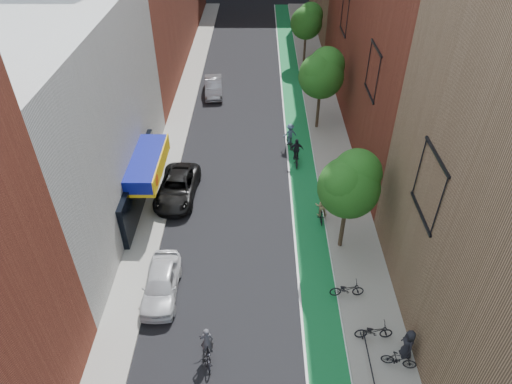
{
  "coord_description": "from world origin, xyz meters",
  "views": [
    {
      "loc": [
        0.8,
        -9.36,
        19.01
      ],
      "look_at": [
        0.64,
        13.29,
        1.5
      ],
      "focal_mm": 32.0,
      "sensor_mm": 36.0,
      "label": 1
    }
  ],
  "objects_px": {
    "cyclist_lane_near": "(321,209)",
    "cyclist_lane_mid": "(296,155)",
    "parked_car_black": "(177,188)",
    "cyclist_lane_far": "(290,137)",
    "cyclist_lead": "(207,349)",
    "pedestrian": "(408,344)",
    "parked_car_white": "(161,283)",
    "parked_car_silver": "(214,87)"
  },
  "relations": [
    {
      "from": "pedestrian",
      "to": "parked_car_white",
      "type": "bearing_deg",
      "value": -112.32
    },
    {
      "from": "parked_car_silver",
      "to": "cyclist_lane_mid",
      "type": "relative_size",
      "value": 2.2
    },
    {
      "from": "cyclist_lead",
      "to": "cyclist_lane_near",
      "type": "bearing_deg",
      "value": -132.26
    },
    {
      "from": "cyclist_lane_near",
      "to": "cyclist_lane_mid",
      "type": "distance_m",
      "value": 6.39
    },
    {
      "from": "cyclist_lead",
      "to": "cyclist_lane_mid",
      "type": "height_order",
      "value": "cyclist_lane_mid"
    },
    {
      "from": "parked_car_silver",
      "to": "pedestrian",
      "type": "height_order",
      "value": "pedestrian"
    },
    {
      "from": "parked_car_black",
      "to": "cyclist_lane_far",
      "type": "bearing_deg",
      "value": 42.12
    },
    {
      "from": "cyclist_lead",
      "to": "cyclist_lane_near",
      "type": "relative_size",
      "value": 1.02
    },
    {
      "from": "pedestrian",
      "to": "parked_car_silver",
      "type": "bearing_deg",
      "value": -163.27
    },
    {
      "from": "parked_car_black",
      "to": "cyclist_lead",
      "type": "relative_size",
      "value": 2.65
    },
    {
      "from": "parked_car_black",
      "to": "parked_car_silver",
      "type": "distance_m",
      "value": 15.7
    },
    {
      "from": "parked_car_white",
      "to": "parked_car_black",
      "type": "xyz_separation_m",
      "value": [
        -0.34,
        8.27,
        -0.01
      ]
    },
    {
      "from": "parked_car_black",
      "to": "parked_car_silver",
      "type": "xyz_separation_m",
      "value": [
        1.14,
        15.66,
        0.0
      ]
    },
    {
      "from": "cyclist_lane_far",
      "to": "pedestrian",
      "type": "xyz_separation_m",
      "value": [
        4.4,
        -18.28,
        0.11
      ]
    },
    {
      "from": "parked_car_silver",
      "to": "cyclist_lane_far",
      "type": "distance_m",
      "value": 11.46
    },
    {
      "from": "parked_car_white",
      "to": "parked_car_silver",
      "type": "relative_size",
      "value": 0.97
    },
    {
      "from": "cyclist_lead",
      "to": "pedestrian",
      "type": "xyz_separation_m",
      "value": [
        9.1,
        0.11,
        0.33
      ]
    },
    {
      "from": "parked_car_white",
      "to": "parked_car_black",
      "type": "height_order",
      "value": "parked_car_white"
    },
    {
      "from": "parked_car_silver",
      "to": "cyclist_lane_near",
      "type": "bearing_deg",
      "value": -70.77
    },
    {
      "from": "parked_car_black",
      "to": "cyclist_lane_near",
      "type": "relative_size",
      "value": 2.71
    },
    {
      "from": "cyclist_lead",
      "to": "cyclist_lane_mid",
      "type": "relative_size",
      "value": 0.98
    },
    {
      "from": "cyclist_lead",
      "to": "cyclist_lane_mid",
      "type": "distance_m",
      "value": 16.82
    },
    {
      "from": "parked_car_black",
      "to": "cyclist_lane_near",
      "type": "distance_m",
      "value": 9.58
    },
    {
      "from": "parked_car_black",
      "to": "pedestrian",
      "type": "bearing_deg",
      "value": -41.38
    },
    {
      "from": "parked_car_white",
      "to": "cyclist_lane_mid",
      "type": "height_order",
      "value": "cyclist_lane_mid"
    },
    {
      "from": "cyclist_lane_near",
      "to": "cyclist_lane_far",
      "type": "relative_size",
      "value": 1.0
    },
    {
      "from": "parked_car_silver",
      "to": "cyclist_lane_near",
      "type": "height_order",
      "value": "cyclist_lane_near"
    },
    {
      "from": "parked_car_white",
      "to": "cyclist_lane_mid",
      "type": "distance_m",
      "value": 14.54
    },
    {
      "from": "parked_car_black",
      "to": "parked_car_silver",
      "type": "height_order",
      "value": "parked_car_silver"
    },
    {
      "from": "cyclist_lane_near",
      "to": "pedestrian",
      "type": "distance_m",
      "value": 10.07
    },
    {
      "from": "parked_car_black",
      "to": "pedestrian",
      "type": "xyz_separation_m",
      "value": [
        12.2,
        -11.94,
        0.25
      ]
    },
    {
      "from": "cyclist_lead",
      "to": "cyclist_lane_far",
      "type": "distance_m",
      "value": 18.99
    },
    {
      "from": "cyclist_lane_near",
      "to": "parked_car_black",
      "type": "bearing_deg",
      "value": -14.59
    },
    {
      "from": "parked_car_silver",
      "to": "cyclist_lane_far",
      "type": "xyz_separation_m",
      "value": [
        6.66,
        -9.32,
        0.14
      ]
    },
    {
      "from": "parked_car_silver",
      "to": "cyclist_lead",
      "type": "relative_size",
      "value": 2.25
    },
    {
      "from": "parked_car_black",
      "to": "pedestrian",
      "type": "relative_size",
      "value": 3.17
    },
    {
      "from": "parked_car_black",
      "to": "pedestrian",
      "type": "height_order",
      "value": "pedestrian"
    },
    {
      "from": "cyclist_lead",
      "to": "pedestrian",
      "type": "distance_m",
      "value": 9.11
    },
    {
      "from": "cyclist_lead",
      "to": "cyclist_lane_far",
      "type": "height_order",
      "value": "cyclist_lead"
    },
    {
      "from": "pedestrian",
      "to": "cyclist_lane_near",
      "type": "bearing_deg",
      "value": -168.38
    },
    {
      "from": "parked_car_white",
      "to": "parked_car_silver",
      "type": "bearing_deg",
      "value": 86.98
    },
    {
      "from": "parked_car_black",
      "to": "pedestrian",
      "type": "distance_m",
      "value": 17.07
    }
  ]
}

